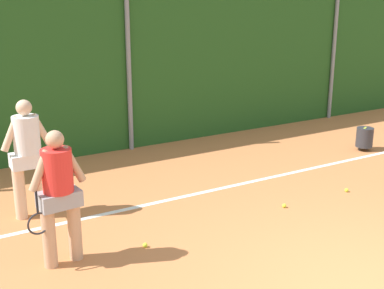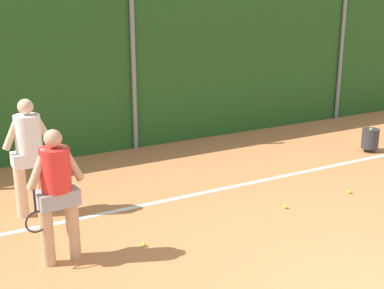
{
  "view_description": "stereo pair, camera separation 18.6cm",
  "coord_description": "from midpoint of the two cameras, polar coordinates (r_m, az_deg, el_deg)",
  "views": [
    {
      "loc": [
        -4.33,
        -3.27,
        3.26
      ],
      "look_at": [
        -0.68,
        2.93,
        1.16
      ],
      "focal_mm": 48.13,
      "sensor_mm": 36.0,
      "label": 1
    },
    {
      "loc": [
        -4.17,
        -3.36,
        3.26
      ],
      "look_at": [
        -0.68,
        2.93,
        1.16
      ],
      "focal_mm": 48.13,
      "sensor_mm": 36.0,
      "label": 2
    }
  ],
  "objects": [
    {
      "name": "player_midcourt",
      "position": [
        6.5,
        -15.37,
        -4.99
      ],
      "size": [
        0.79,
        0.37,
        1.73
      ],
      "rotation": [
        0.0,
        0.0,
        3.24
      ],
      "color": "tan",
      "rests_on": "ground_plane"
    },
    {
      "name": "fence_post_right",
      "position": [
        14.34,
        15.09,
        10.19
      ],
      "size": [
        0.1,
        0.1,
        3.74
      ],
      "primitive_type": "cylinder",
      "color": "gray",
      "rests_on": "ground_plane"
    },
    {
      "name": "ball_hopper",
      "position": [
        11.7,
        18.15,
        0.77
      ],
      "size": [
        0.36,
        0.36,
        0.51
      ],
      "color": "#2D2D33",
      "rests_on": "ground_plane"
    },
    {
      "name": "tennis_ball_10",
      "position": [
        9.22,
        16.2,
        -4.88
      ],
      "size": [
        0.07,
        0.07,
        0.07
      ],
      "primitive_type": "sphere",
      "color": "#CCDB33",
      "rests_on": "ground_plane"
    },
    {
      "name": "tennis_ball_3",
      "position": [
        7.05,
        -5.99,
        -11.03
      ],
      "size": [
        0.07,
        0.07,
        0.07
      ],
      "primitive_type": "sphere",
      "color": "#CCDB33",
      "rests_on": "ground_plane"
    },
    {
      "name": "player_backcourt_far",
      "position": [
        8.01,
        -18.35,
        -0.82
      ],
      "size": [
        0.76,
        0.39,
        1.81
      ],
      "rotation": [
        0.0,
        0.0,
        3.14
      ],
      "color": "beige",
      "rests_on": "ground_plane"
    },
    {
      "name": "hedge_fence_backdrop",
      "position": [
        11.16,
        -7.85,
        8.24
      ],
      "size": [
        20.47,
        0.25,
        3.45
      ],
      "primitive_type": "cube",
      "color": "#23511E",
      "rests_on": "ground_plane"
    },
    {
      "name": "court_baseline_paint",
      "position": [
        8.84,
        0.64,
        -5.32
      ],
      "size": [
        14.96,
        0.1,
        0.01
      ],
      "primitive_type": "cube",
      "color": "white",
      "rests_on": "ground_plane"
    },
    {
      "name": "ground_plane",
      "position": [
        7.57,
        7.33,
        -9.37
      ],
      "size": [
        31.5,
        31.5,
        0.0
      ],
      "primitive_type": "plane",
      "color": "#C67542"
    },
    {
      "name": "fence_post_center",
      "position": [
        10.98,
        -7.52,
        8.89
      ],
      "size": [
        0.1,
        0.1,
        3.74
      ],
      "primitive_type": "cylinder",
      "color": "gray",
      "rests_on": "ground_plane"
    },
    {
      "name": "tennis_ball_5",
      "position": [
        8.34,
        9.55,
        -6.7
      ],
      "size": [
        0.07,
        0.07,
        0.07
      ],
      "primitive_type": "sphere",
      "color": "#CCDB33",
      "rests_on": "ground_plane"
    }
  ]
}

